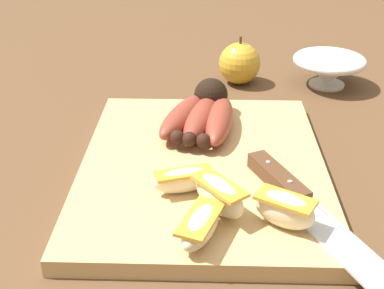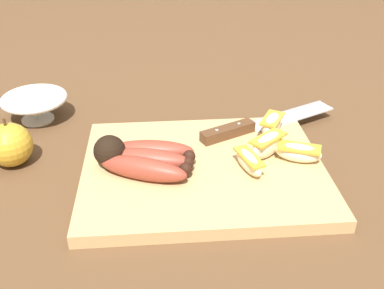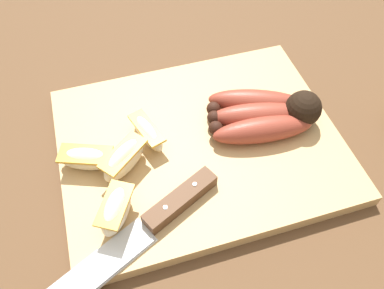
# 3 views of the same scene
# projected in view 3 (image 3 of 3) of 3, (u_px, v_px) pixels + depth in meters

# --- Properties ---
(ground_plane) EXTENTS (6.00, 6.00, 0.00)m
(ground_plane) POSITION_uv_depth(u_px,v_px,m) (187.00, 146.00, 0.54)
(ground_plane) COLOR brown
(cutting_board) EXTENTS (0.37, 0.29, 0.02)m
(cutting_board) POSITION_uv_depth(u_px,v_px,m) (200.00, 144.00, 0.53)
(cutting_board) COLOR tan
(cutting_board) RESTS_ON ground_plane
(banana_bunch) EXTENTS (0.15, 0.11, 0.05)m
(banana_bunch) POSITION_uv_depth(u_px,v_px,m) (266.00, 114.00, 0.52)
(banana_bunch) COLOR black
(banana_bunch) RESTS_ON cutting_board
(chefs_knife) EXTENTS (0.26, 0.15, 0.02)m
(chefs_knife) POSITION_uv_depth(u_px,v_px,m) (149.00, 226.00, 0.44)
(chefs_knife) COLOR silver
(chefs_knife) RESTS_ON cutting_board
(apple_wedge_near) EXTENTS (0.08, 0.05, 0.03)m
(apple_wedge_near) POSITION_uv_depth(u_px,v_px,m) (87.00, 158.00, 0.48)
(apple_wedge_near) COLOR beige
(apple_wedge_near) RESTS_ON cutting_board
(apple_wedge_middle) EXTENTS (0.07, 0.06, 0.04)m
(apple_wedge_middle) POSITION_uv_depth(u_px,v_px,m) (124.00, 159.00, 0.47)
(apple_wedge_middle) COLOR beige
(apple_wedge_middle) RESTS_ON cutting_board
(apple_wedge_far) EXTENTS (0.06, 0.07, 0.04)m
(apple_wedge_far) POSITION_uv_depth(u_px,v_px,m) (116.00, 209.00, 0.43)
(apple_wedge_far) COLOR beige
(apple_wedge_far) RESTS_ON cutting_board
(apple_wedge_extra) EXTENTS (0.04, 0.07, 0.03)m
(apple_wedge_extra) POSITION_uv_depth(u_px,v_px,m) (147.00, 132.00, 0.50)
(apple_wedge_extra) COLOR beige
(apple_wedge_extra) RESTS_ON cutting_board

